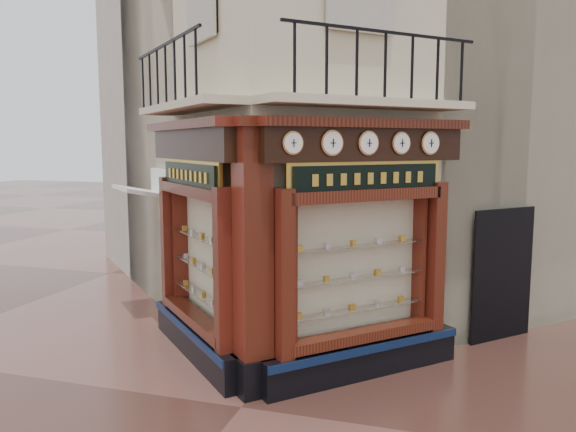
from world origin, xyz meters
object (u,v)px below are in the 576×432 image
at_px(signboard_left, 190,175).
at_px(awning, 145,316).
at_px(clock_c, 368,143).
at_px(clock_e, 430,143).
at_px(signboard_right, 368,178).
at_px(clock_d, 401,143).
at_px(clock_a, 293,143).
at_px(corner_pilaster, 253,262).
at_px(clock_b, 332,143).

bearing_deg(signboard_left, awning, 3.93).
bearing_deg(signboard_left, clock_c, -137.71).
bearing_deg(clock_e, awning, 124.60).
bearing_deg(awning, signboard_left, -176.07).
xyz_separation_m(signboard_left, signboard_right, (2.92, 0.00, 0.00)).
bearing_deg(clock_d, clock_e, -0.00).
relative_size(clock_a, signboard_right, 0.16).
bearing_deg(corner_pilaster, clock_c, -14.39).
distance_m(corner_pilaster, clock_d, 2.85).
bearing_deg(signboard_left, corner_pilaster, -169.75).
relative_size(clock_a, signboard_left, 0.17).
height_order(corner_pilaster, clock_d, corner_pilaster).
bearing_deg(clock_c, clock_b, 180.00).
distance_m(clock_d, signboard_right, 0.74).
xyz_separation_m(clock_d, awning, (-5.39, 1.47, -3.62)).
bearing_deg(clock_c, awning, 114.05).
distance_m(clock_c, clock_e, 1.18).
xyz_separation_m(clock_d, signboard_right, (-0.45, -0.29, -0.52)).
height_order(clock_a, signboard_right, clock_a).
xyz_separation_m(awning, signboard_left, (2.02, -1.76, 3.10)).
bearing_deg(clock_b, clock_e, -0.00).
xyz_separation_m(clock_c, clock_d, (0.43, 0.43, 0.00)).
xyz_separation_m(clock_a, signboard_right, (0.87, 1.03, -0.52)).
relative_size(clock_b, awning, 0.25).
relative_size(clock_a, clock_b, 0.88).
relative_size(clock_c, signboard_right, 0.18).
bearing_deg(clock_b, clock_a, -180.00).
bearing_deg(corner_pilaster, clock_b, -22.34).
xyz_separation_m(corner_pilaster, signboard_left, (-1.46, 1.01, 1.15)).
bearing_deg(clock_a, awning, 100.63).
bearing_deg(clock_e, corner_pilaster, 171.47).
bearing_deg(awning, clock_c, -155.95).
bearing_deg(clock_c, signboard_left, 132.29).
height_order(clock_d, clock_e, clock_e).
distance_m(clock_a, signboard_left, 2.35).
distance_m(clock_d, signboard_left, 3.42).
bearing_deg(clock_d, clock_a, -180.00).
xyz_separation_m(clock_b, signboard_right, (0.42, 0.58, -0.52)).
distance_m(clock_a, awning, 6.12).
bearing_deg(clock_d, clock_c, -180.00).
relative_size(corner_pilaster, clock_d, 11.63).
height_order(awning, signboard_right, signboard_right).
bearing_deg(clock_c, signboard_right, 52.16).
relative_size(clock_b, signboard_left, 0.19).
xyz_separation_m(clock_e, signboard_left, (-3.78, -0.70, -0.52)).
height_order(clock_c, signboard_right, clock_c).
xyz_separation_m(clock_c, awning, (-4.96, 1.90, -3.62)).
relative_size(clock_e, awning, 0.25).
distance_m(clock_b, clock_e, 1.81).
relative_size(clock_d, signboard_right, 0.17).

